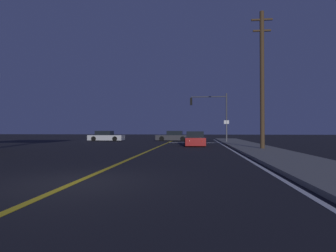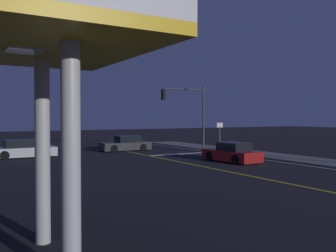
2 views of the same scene
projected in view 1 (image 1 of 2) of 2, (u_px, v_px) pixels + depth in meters
ground_plane at (76, 182)px, 7.60m from camera, size 160.00×160.00×0.00m
sidewalk_right at (258, 149)px, 19.50m from camera, size 3.20×46.10×0.15m
lane_line_center at (152, 149)px, 20.33m from camera, size 0.20×43.53×0.01m
lane_line_edge_right at (232, 150)px, 19.70m from camera, size 0.16×43.53×0.01m
stop_bar at (195, 143)px, 31.24m from camera, size 6.12×0.50×0.01m
car_parked_curb_red at (195, 140)px, 25.06m from camera, size 2.01×4.32×1.34m
car_lead_oncoming_charcoal at (173, 137)px, 36.33m from camera, size 4.52×1.91×1.34m
car_following_oncoming_silver at (106, 137)px, 36.15m from camera, size 4.63×1.94×1.34m
traffic_signal_near_right at (213, 109)px, 33.34m from camera, size 4.53×0.28×5.94m
utility_pole_right at (262, 78)px, 19.55m from camera, size 1.49×0.31×10.02m
street_sign_corner at (227, 128)px, 30.38m from camera, size 0.56×0.11×2.59m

